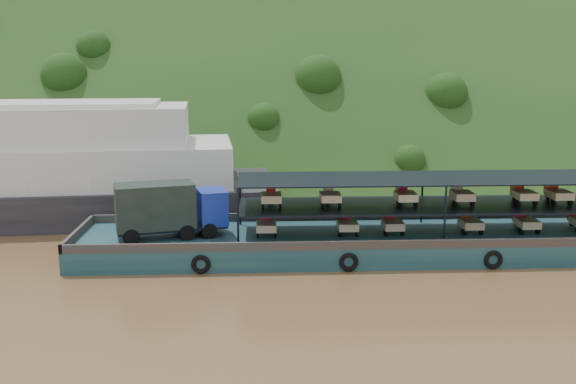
{
  "coord_description": "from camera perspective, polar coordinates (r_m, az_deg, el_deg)",
  "views": [
    {
      "loc": [
        -4.0,
        -36.44,
        11.18
      ],
      "look_at": [
        -2.0,
        3.0,
        3.2
      ],
      "focal_mm": 40.0,
      "sensor_mm": 36.0,
      "label": 1
    }
  ],
  "objects": [
    {
      "name": "ground",
      "position": [
        38.33,
        3.23,
        -5.55
      ],
      "size": [
        160.0,
        160.0,
        0.0
      ],
      "primitive_type": "plane",
      "color": "brown",
      "rests_on": "ground"
    },
    {
      "name": "hillside",
      "position": [
        73.41,
        0.26,
        2.66
      ],
      "size": [
        140.0,
        39.6,
        39.6
      ],
      "primitive_type": "cube",
      "rotation": [
        0.79,
        0.0,
        0.0
      ],
      "color": "#163714",
      "rests_on": "ground"
    },
    {
      "name": "cargo_barge",
      "position": [
        38.52,
        6.52,
        -3.81
      ],
      "size": [
        35.0,
        7.18,
        4.54
      ],
      "color": "#123040",
      "rests_on": "ground"
    }
  ]
}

